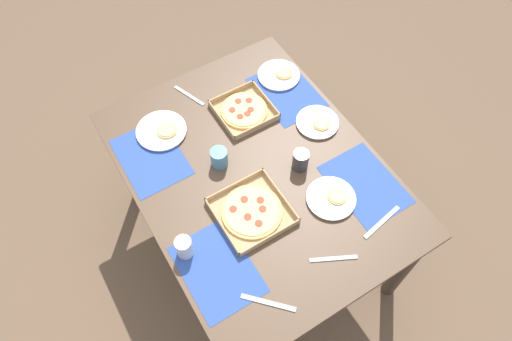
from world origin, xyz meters
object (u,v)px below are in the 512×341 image
object	(u,v)px
plate_far_left	(162,131)
plate_middle	(318,123)
cup_clear_right	(301,160)
pizza_box_corner_right	(244,111)
plate_far_right	(279,75)
pizza_box_center	(252,211)
cup_clear_left	(184,247)
cup_spare	(219,158)
plate_near_left	(332,198)

from	to	relation	value
plate_far_left	plate_middle	xyz separation A→B (m)	(0.34, 0.64, -0.00)
plate_middle	cup_clear_right	bearing A→B (deg)	-53.64
cup_clear_right	pizza_box_corner_right	bearing A→B (deg)	-172.36
pizza_box_corner_right	plate_far_right	bearing A→B (deg)	111.41
pizza_box_center	cup_clear_right	size ratio (longest dim) A/B	2.94
plate_far_left	cup_clear_right	distance (m)	0.65
plate_far_left	plate_far_right	world-z (taller)	same
pizza_box_corner_right	pizza_box_center	xyz separation A→B (m)	(0.48, -0.25, -0.00)
plate_far_right	cup_clear_left	bearing A→B (deg)	-54.27
pizza_box_center	cup_spare	distance (m)	0.29
plate_middle	cup_clear_right	size ratio (longest dim) A/B	2.03
plate_near_left	cup_clear_right	distance (m)	0.21
plate_near_left	cup_clear_right	bearing A→B (deg)	-174.43
pizza_box_center	pizza_box_corner_right	bearing A→B (deg)	152.69
cup_clear_right	cup_clear_left	bearing A→B (deg)	-80.88
pizza_box_center	plate_middle	size ratio (longest dim) A/B	1.44
plate_middle	cup_clear_right	distance (m)	0.26
pizza_box_center	cup_spare	world-z (taller)	cup_spare
plate_near_left	cup_spare	world-z (taller)	cup_spare
cup_spare	cup_clear_right	world-z (taller)	cup_clear_right
cup_clear_left	pizza_box_corner_right	bearing A→B (deg)	131.23
pizza_box_center	plate_middle	xyz separation A→B (m)	(-0.24, 0.50, -0.00)
plate_far_right	cup_spare	bearing A→B (deg)	-59.59
cup_clear_right	cup_spare	bearing A→B (deg)	-124.07
plate_far_left	pizza_box_corner_right	bearing A→B (deg)	75.90
pizza_box_center	plate_far_right	distance (m)	0.77
pizza_box_center	plate_far_left	xyz separation A→B (m)	(-0.57, -0.14, -0.00)
cup_clear_left	cup_clear_right	size ratio (longest dim) A/B	1.04
plate_far_right	cup_clear_right	world-z (taller)	cup_clear_right
plate_near_left	cup_clear_right	xyz separation A→B (m)	(-0.21, -0.02, 0.04)
pizza_box_center	cup_clear_right	distance (m)	0.31
pizza_box_center	plate_middle	world-z (taller)	pizza_box_center
pizza_box_corner_right	plate_near_left	distance (m)	0.60
cup_spare	plate_far_left	bearing A→B (deg)	-153.69
plate_near_left	pizza_box_corner_right	bearing A→B (deg)	-173.07
plate_far_left	cup_spare	bearing A→B (deg)	26.31
pizza_box_corner_right	cup_clear_left	size ratio (longest dim) A/B	2.47
plate_middle	cup_clear_right	xyz separation A→B (m)	(0.15, -0.20, 0.04)
pizza_box_corner_right	plate_far_left	world-z (taller)	pizza_box_corner_right
plate_near_left	plate_far_right	distance (m)	0.73
plate_near_left	plate_far_left	bearing A→B (deg)	-146.71
cup_clear_left	plate_far_right	bearing A→B (deg)	125.73
cup_clear_left	plate_near_left	bearing A→B (deg)	80.21
plate_far_left	plate_near_left	bearing A→B (deg)	33.29
pizza_box_corner_right	cup_clear_right	size ratio (longest dim) A/B	2.57
plate_near_left	plate_far_right	xyz separation A→B (m)	(-0.70, 0.19, -0.00)
pizza_box_corner_right	plate_far_right	size ratio (longest dim) A/B	1.19
plate_far_left	plate_middle	distance (m)	0.72
pizza_box_corner_right	cup_clear_right	distance (m)	0.40
pizza_box_corner_right	pizza_box_center	distance (m)	0.54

